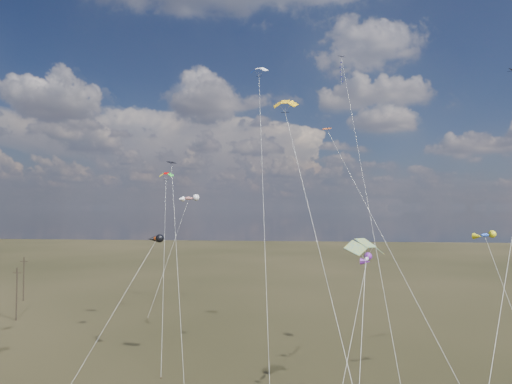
# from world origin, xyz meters

# --- Properties ---
(utility_pole_near) EXTENTS (1.40, 0.20, 8.00)m
(utility_pole_near) POSITION_xyz_m (-38.00, 30.00, 4.09)
(utility_pole_near) COLOR black
(utility_pole_near) RESTS_ON ground
(utility_pole_far) EXTENTS (1.40, 0.20, 8.00)m
(utility_pole_far) POSITION_xyz_m (-46.00, 44.00, 4.09)
(utility_pole_far) COLOR black
(utility_pole_far) RESTS_ON ground
(diamond_navy_tall) EXTENTS (2.67, 35.30, 40.17)m
(diamond_navy_tall) POSITION_xyz_m (11.53, 29.72, 34.14)
(diamond_navy_tall) COLOR #101950
(diamond_navy_tall) RESTS_ON ground
(diamond_black_mid) EXTENTS (5.49, 12.01, 22.85)m
(diamond_black_mid) POSITION_xyz_m (-9.23, 15.61, 16.82)
(diamond_black_mid) COLOR black
(diamond_black_mid) RESTS_ON ground
(diamond_orange_center) EXTENTS (10.75, 19.94, 25.72)m
(diamond_orange_center) POSITION_xyz_m (11.31, 7.14, 17.57)
(diamond_orange_center) COLOR #C64F19
(diamond_orange_center) RESTS_ON ground
(parafoil_yellow) EXTENTS (7.38, 19.49, 27.62)m
(parafoil_yellow) POSITION_xyz_m (3.99, 6.46, 26.85)
(parafoil_yellow) COLOR #EAAD0F
(parafoil_yellow) RESTS_ON ground
(parafoil_blue_white) EXTENTS (5.29, 30.96, 36.67)m
(parafoil_blue_white) POSITION_xyz_m (-0.35, 25.10, 35.80)
(parafoil_blue_white) COLOR #0D34B6
(parafoil_blue_white) RESTS_ON ground
(parafoil_striped) EXTENTS (3.53, 9.96, 15.47)m
(parafoil_striped) POSITION_xyz_m (9.80, -4.23, 14.73)
(parafoil_striped) COLOR yellow
(parafoil_striped) RESTS_ON ground
(parafoil_tricolor) EXTENTS (6.10, 17.89, 22.47)m
(parafoil_tricolor) POSITION_xyz_m (-13.64, 26.58, 21.79)
(parafoil_tricolor) COLOR yellow
(parafoil_tricolor) RESTS_ON ground
(novelty_orange_black) EXTENTS (6.11, 12.33, 14.14)m
(novelty_orange_black) POSITION_xyz_m (-11.22, 15.09, 13.57)
(novelty_orange_black) COLOR #E54A0D
(novelty_orange_black) RESTS_ON ground
(novelty_white_purple) EXTENTS (4.44, 9.23, 13.15)m
(novelty_white_purple) POSITION_xyz_m (10.99, 4.33, 12.69)
(novelty_white_purple) COLOR white
(novelty_white_purple) RESTS_ON ground
(novelty_redwhite_stripe) EXTENTS (5.32, 12.77, 19.51)m
(novelty_redwhite_stripe) POSITION_xyz_m (-15.16, 44.79, 18.82)
(novelty_redwhite_stripe) COLOR red
(novelty_redwhite_stripe) RESTS_ON ground
(novelty_blue_yellow) EXTENTS (3.22, 9.04, 14.94)m
(novelty_blue_yellow) POSITION_xyz_m (22.81, 9.89, 14.45)
(novelty_blue_yellow) COLOR #2046B7
(novelty_blue_yellow) RESTS_ON ground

